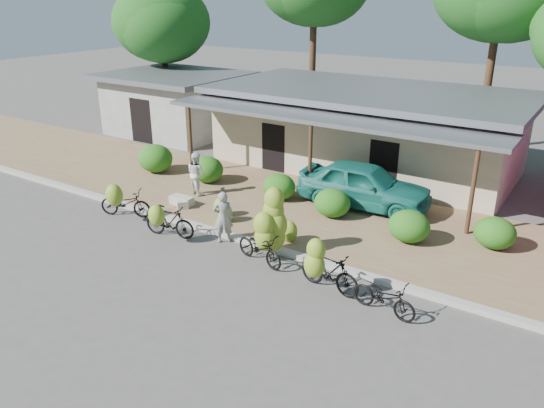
{
  "coord_description": "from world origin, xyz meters",
  "views": [
    {
      "loc": [
        8.73,
        -9.68,
        7.09
      ],
      "look_at": [
        0.69,
        2.59,
        1.2
      ],
      "focal_mm": 35.0,
      "sensor_mm": 36.0,
      "label": 1
    }
  ],
  "objects_px": {
    "bike_far_left": "(124,202)",
    "bike_left": "(168,221)",
    "tree_back_left": "(160,20)",
    "bystander": "(197,173)",
    "bike_far_right": "(384,297)",
    "sack_far": "(182,202)",
    "vendor": "(223,217)",
    "bike_right": "(326,269)",
    "sack_near": "(182,200)",
    "bike_center": "(267,232)",
    "teal_van": "(364,185)"
  },
  "relations": [
    {
      "from": "bike_far_left",
      "to": "teal_van",
      "type": "relative_size",
      "value": 0.42
    },
    {
      "from": "bystander",
      "to": "vendor",
      "type": "bearing_deg",
      "value": 157.43
    },
    {
      "from": "sack_near",
      "to": "vendor",
      "type": "relative_size",
      "value": 0.52
    },
    {
      "from": "bike_far_right",
      "to": "sack_far",
      "type": "relative_size",
      "value": 2.28
    },
    {
      "from": "bike_far_right",
      "to": "bystander",
      "type": "xyz_separation_m",
      "value": [
        -8.73,
        3.47,
        0.48
      ]
    },
    {
      "from": "bike_left",
      "to": "vendor",
      "type": "distance_m",
      "value": 1.77
    },
    {
      "from": "sack_near",
      "to": "bystander",
      "type": "relative_size",
      "value": 0.54
    },
    {
      "from": "tree_back_left",
      "to": "vendor",
      "type": "xyz_separation_m",
      "value": [
        13.21,
        -11.42,
        -4.79
      ]
    },
    {
      "from": "bystander",
      "to": "sack_far",
      "type": "bearing_deg",
      "value": 121.66
    },
    {
      "from": "tree_back_left",
      "to": "bystander",
      "type": "relative_size",
      "value": 4.87
    },
    {
      "from": "bike_left",
      "to": "teal_van",
      "type": "relative_size",
      "value": 0.38
    },
    {
      "from": "bike_far_right",
      "to": "sack_far",
      "type": "distance_m",
      "value": 8.66
    },
    {
      "from": "sack_far",
      "to": "vendor",
      "type": "height_order",
      "value": "vendor"
    },
    {
      "from": "tree_back_left",
      "to": "sack_near",
      "type": "height_order",
      "value": "tree_back_left"
    },
    {
      "from": "bike_left",
      "to": "bike_center",
      "type": "relative_size",
      "value": 0.83
    },
    {
      "from": "bike_far_right",
      "to": "teal_van",
      "type": "relative_size",
      "value": 0.37
    },
    {
      "from": "tree_back_left",
      "to": "sack_near",
      "type": "bearing_deg",
      "value": -44.4
    },
    {
      "from": "tree_back_left",
      "to": "teal_van",
      "type": "bearing_deg",
      "value": -23.1
    },
    {
      "from": "bike_far_left",
      "to": "vendor",
      "type": "height_order",
      "value": "vendor"
    },
    {
      "from": "tree_back_left",
      "to": "teal_van",
      "type": "xyz_separation_m",
      "value": [
        15.66,
        -6.68,
        -4.7
      ]
    },
    {
      "from": "bike_left",
      "to": "bike_far_right",
      "type": "bearing_deg",
      "value": -103.52
    },
    {
      "from": "sack_near",
      "to": "sack_far",
      "type": "xyz_separation_m",
      "value": [
        0.11,
        -0.12,
        -0.01
      ]
    },
    {
      "from": "sack_far",
      "to": "vendor",
      "type": "bearing_deg",
      "value": -23.79
    },
    {
      "from": "bike_far_right",
      "to": "bystander",
      "type": "bearing_deg",
      "value": 76.17
    },
    {
      "from": "sack_far",
      "to": "bike_left",
      "type": "bearing_deg",
      "value": -58.07
    },
    {
      "from": "bike_right",
      "to": "vendor",
      "type": "height_order",
      "value": "bike_right"
    },
    {
      "from": "sack_near",
      "to": "tree_back_left",
      "type": "bearing_deg",
      "value": 135.6
    },
    {
      "from": "tree_back_left",
      "to": "bystander",
      "type": "xyz_separation_m",
      "value": [
        10.02,
        -8.91,
        -4.69
      ]
    },
    {
      "from": "sack_near",
      "to": "vendor",
      "type": "height_order",
      "value": "vendor"
    },
    {
      "from": "bike_far_right",
      "to": "sack_near",
      "type": "relative_size",
      "value": 2.01
    },
    {
      "from": "vendor",
      "to": "bike_left",
      "type": "bearing_deg",
      "value": -17.24
    },
    {
      "from": "bike_far_right",
      "to": "sack_far",
      "type": "bearing_deg",
      "value": 83.02
    },
    {
      "from": "bike_right",
      "to": "sack_far",
      "type": "bearing_deg",
      "value": 80.99
    },
    {
      "from": "bike_far_left",
      "to": "bike_center",
      "type": "xyz_separation_m",
      "value": [
        5.7,
        0.13,
        0.27
      ]
    },
    {
      "from": "bike_center",
      "to": "bike_far_right",
      "type": "relative_size",
      "value": 1.24
    },
    {
      "from": "bike_right",
      "to": "teal_van",
      "type": "height_order",
      "value": "teal_van"
    },
    {
      "from": "sack_far",
      "to": "sack_near",
      "type": "bearing_deg",
      "value": 134.3
    },
    {
      "from": "tree_back_left",
      "to": "bike_far_right",
      "type": "distance_m",
      "value": 23.05
    },
    {
      "from": "vendor",
      "to": "bystander",
      "type": "xyz_separation_m",
      "value": [
        -3.19,
        2.5,
        0.09
      ]
    },
    {
      "from": "tree_back_left",
      "to": "bike_center",
      "type": "bearing_deg",
      "value": -37.88
    },
    {
      "from": "bike_left",
      "to": "bike_center",
      "type": "distance_m",
      "value": 3.38
    },
    {
      "from": "bike_right",
      "to": "bike_center",
      "type": "bearing_deg",
      "value": 81.39
    },
    {
      "from": "bike_far_left",
      "to": "bike_left",
      "type": "xyz_separation_m",
      "value": [
        2.37,
        -0.38,
        0.02
      ]
    },
    {
      "from": "bike_center",
      "to": "sack_near",
      "type": "distance_m",
      "value": 4.96
    },
    {
      "from": "bike_far_left",
      "to": "sack_far",
      "type": "relative_size",
      "value": 2.55
    },
    {
      "from": "vendor",
      "to": "bystander",
      "type": "relative_size",
      "value": 1.03
    },
    {
      "from": "bike_right",
      "to": "teal_van",
      "type": "xyz_separation_m",
      "value": [
        -1.5,
        5.63,
        0.23
      ]
    },
    {
      "from": "bike_center",
      "to": "bystander",
      "type": "height_order",
      "value": "bike_center"
    },
    {
      "from": "bike_right",
      "to": "sack_far",
      "type": "relative_size",
      "value": 2.44
    },
    {
      "from": "bike_far_right",
      "to": "bystander",
      "type": "relative_size",
      "value": 1.08
    }
  ]
}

